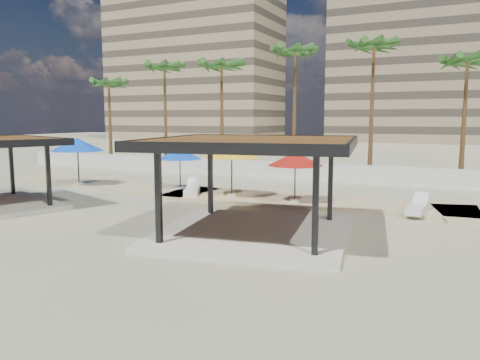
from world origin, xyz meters
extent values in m
plane|color=#CDB888|center=(0.00, 0.00, 0.00)|extent=(200.00, 200.00, 0.00)
cube|color=#C6B284|center=(-12.00, 7.50, 0.06)|extent=(16.40, 6.19, 0.24)
cube|color=#C6B284|center=(2.00, 7.00, 0.06)|extent=(16.24, 5.11, 0.24)
cube|color=silver|center=(0.00, 16.00, 0.60)|extent=(56.00, 0.30, 1.20)
cube|color=#937F60|center=(-42.00, 68.00, 15.00)|extent=(34.00, 16.00, 30.00)
cube|color=#847259|center=(4.00, 78.00, 14.00)|extent=(38.00, 16.00, 28.00)
cube|color=beige|center=(2.23, -0.49, 0.10)|extent=(7.95, 7.95, 0.21)
cube|color=black|center=(0.13, -3.50, 1.77)|extent=(0.22, 0.22, 3.12)
cube|color=black|center=(-0.78, 1.61, 1.77)|extent=(0.22, 0.22, 3.12)
cube|color=black|center=(5.24, -2.59, 1.77)|extent=(0.22, 0.22, 3.12)
cube|color=black|center=(4.33, 2.52, 1.77)|extent=(0.22, 0.22, 3.12)
cube|color=brown|center=(2.23, -0.49, 3.47)|extent=(8.19, 8.19, 0.29)
cube|color=black|center=(2.85, -3.97, 3.47)|extent=(7.08, 1.38, 0.35)
cube|color=black|center=(1.61, 2.99, 3.47)|extent=(7.08, 1.38, 0.35)
cube|color=black|center=(-1.25, -1.11, 3.47)|extent=(1.38, 7.08, 0.35)
cube|color=black|center=(5.71, 0.13, 3.47)|extent=(1.38, 7.08, 0.35)
cube|color=black|center=(-13.29, 1.48, 1.66)|extent=(0.22, 0.22, 2.93)
cube|color=black|center=(-8.69, -0.14, 1.66)|extent=(0.22, 0.22, 2.93)
cube|color=black|center=(-10.70, 1.50, 3.26)|extent=(6.40, 2.34, 0.33)
cylinder|color=beige|center=(-12.78, 5.89, 0.25)|extent=(0.57, 0.57, 0.14)
cylinder|color=#262628|center=(-12.78, 5.89, 1.55)|extent=(0.08, 0.08, 2.74)
cone|color=blue|center=(-12.78, 5.89, 2.73)|extent=(3.87, 3.87, 0.80)
cylinder|color=beige|center=(-2.09, 6.25, 0.25)|extent=(0.55, 0.55, 0.13)
cylinder|color=#262628|center=(-2.09, 6.25, 1.51)|extent=(0.08, 0.08, 2.66)
cone|color=yellow|center=(-2.09, 6.25, 2.65)|extent=(3.77, 3.77, 0.78)
cylinder|color=beige|center=(1.61, 5.97, 0.24)|extent=(0.49, 0.49, 0.12)
cylinder|color=#262628|center=(1.61, 5.97, 1.35)|extent=(0.07, 0.07, 2.34)
cone|color=#A1190F|center=(1.61, 5.97, 2.36)|extent=(3.71, 3.71, 0.68)
cylinder|color=beige|center=(-6.08, 7.29, 0.24)|extent=(0.47, 0.47, 0.11)
cylinder|color=#262628|center=(-6.08, 7.29, 1.31)|extent=(0.07, 0.07, 2.26)
cone|color=blue|center=(-6.08, 7.29, 2.28)|extent=(3.34, 3.34, 0.66)
cube|color=white|center=(-4.34, 5.80, 0.32)|extent=(1.53, 2.16, 0.29)
cube|color=white|center=(-4.34, 5.80, 0.50)|extent=(1.53, 2.16, 0.06)
cube|color=white|center=(-4.68, 6.52, 0.75)|extent=(0.92, 0.93, 0.52)
cube|color=white|center=(7.42, 5.80, 0.32)|extent=(0.86, 2.01, 0.27)
cube|color=white|center=(7.42, 5.80, 0.48)|extent=(0.86, 2.01, 0.06)
cube|color=white|center=(7.49, 6.56, 0.72)|extent=(0.70, 0.73, 0.50)
cone|color=brown|center=(-21.00, 18.30, 3.89)|extent=(0.36, 0.36, 7.78)
ellipsoid|color=#28571F|center=(-21.00, 18.30, 7.53)|extent=(3.00, 3.00, 1.80)
cone|color=brown|center=(-15.00, 18.70, 4.51)|extent=(0.36, 0.36, 9.02)
ellipsoid|color=#28571F|center=(-15.00, 18.70, 8.77)|extent=(3.00, 3.00, 1.80)
cone|color=brown|center=(-9.00, 18.10, 4.39)|extent=(0.36, 0.36, 8.79)
ellipsoid|color=#28571F|center=(-9.00, 18.10, 8.54)|extent=(3.00, 3.00, 1.80)
cone|color=brown|center=(-3.00, 18.90, 4.82)|extent=(0.36, 0.36, 9.65)
ellipsoid|color=#28571F|center=(-3.00, 18.90, 9.40)|extent=(3.00, 3.00, 1.80)
cone|color=brown|center=(3.00, 18.40, 4.82)|extent=(0.36, 0.36, 9.65)
ellipsoid|color=#28571F|center=(3.00, 18.40, 9.40)|extent=(3.00, 3.00, 1.80)
cone|color=brown|center=(9.00, 18.60, 4.12)|extent=(0.36, 0.36, 8.25)
ellipsoid|color=#28571F|center=(9.00, 18.60, 8.00)|extent=(3.00, 3.00, 1.80)
camera|label=1|loc=(9.25, -16.10, 4.34)|focal=35.00mm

